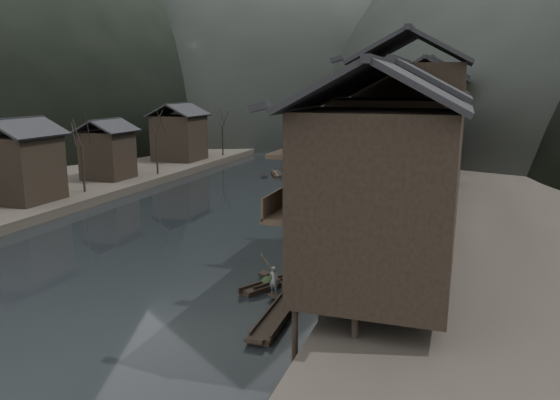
% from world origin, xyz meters
% --- Properties ---
extents(water, '(300.00, 300.00, 0.00)m').
position_xyz_m(water, '(0.00, 0.00, 0.00)').
color(water, black).
rests_on(water, ground).
extents(left_bank, '(40.00, 200.00, 1.20)m').
position_xyz_m(left_bank, '(-35.00, 40.00, 0.60)').
color(left_bank, '#2D2823').
rests_on(left_bank, ground).
extents(stilt_houses, '(9.00, 67.60, 16.16)m').
position_xyz_m(stilt_houses, '(17.28, 19.49, 9.09)').
color(stilt_houses, black).
rests_on(stilt_houses, ground).
extents(left_houses, '(8.10, 53.20, 8.73)m').
position_xyz_m(left_houses, '(-20.50, 20.12, 5.66)').
color(left_houses, black).
rests_on(left_houses, left_bank).
extents(bare_trees, '(3.70, 62.75, 7.40)m').
position_xyz_m(bare_trees, '(-17.00, 17.98, 6.52)').
color(bare_trees, black).
rests_on(bare_trees, left_bank).
extents(moored_sampans, '(2.91, 48.64, 0.47)m').
position_xyz_m(moored_sampans, '(11.94, 15.21, 0.20)').
color(moored_sampans, black).
rests_on(moored_sampans, water).
extents(midriver_boats, '(3.03, 13.32, 0.44)m').
position_xyz_m(midriver_boats, '(-3.82, 42.69, 0.20)').
color(midriver_boats, black).
rests_on(midriver_boats, water).
extents(stone_bridge, '(40.00, 6.00, 9.00)m').
position_xyz_m(stone_bridge, '(-0.00, 72.00, 5.11)').
color(stone_bridge, '#4C4C4F').
rests_on(stone_bridge, ground).
extents(hero_sampan, '(2.83, 4.23, 0.43)m').
position_xyz_m(hero_sampan, '(10.07, -2.29, 0.20)').
color(hero_sampan, black).
rests_on(hero_sampan, water).
extents(cargo_heap, '(0.98, 1.28, 0.59)m').
position_xyz_m(cargo_heap, '(9.97, -2.12, 0.72)').
color(cargo_heap, black).
rests_on(cargo_heap, hero_sampan).
extents(boatman, '(0.70, 0.55, 1.72)m').
position_xyz_m(boatman, '(10.83, -3.64, 1.29)').
color(boatman, '#5F5F62').
rests_on(boatman, hero_sampan).
extents(bamboo_pole, '(1.16, 2.47, 3.46)m').
position_xyz_m(bamboo_pole, '(11.03, -3.64, 3.88)').
color(bamboo_pole, '#8C7A51').
rests_on(bamboo_pole, boatman).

